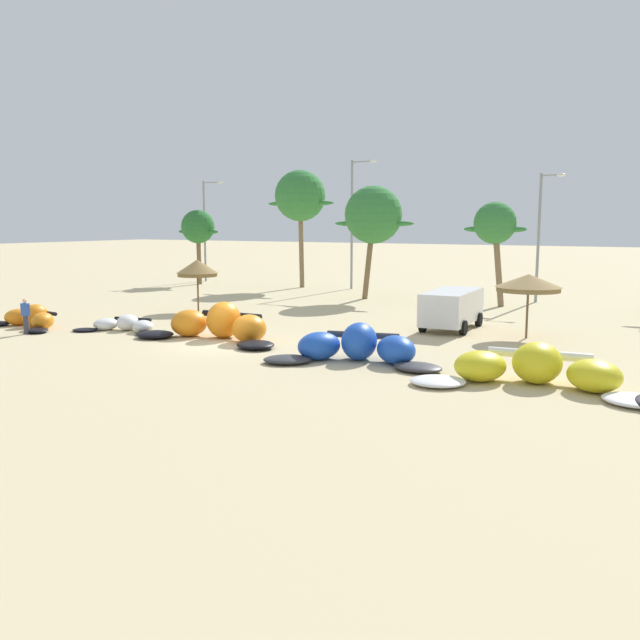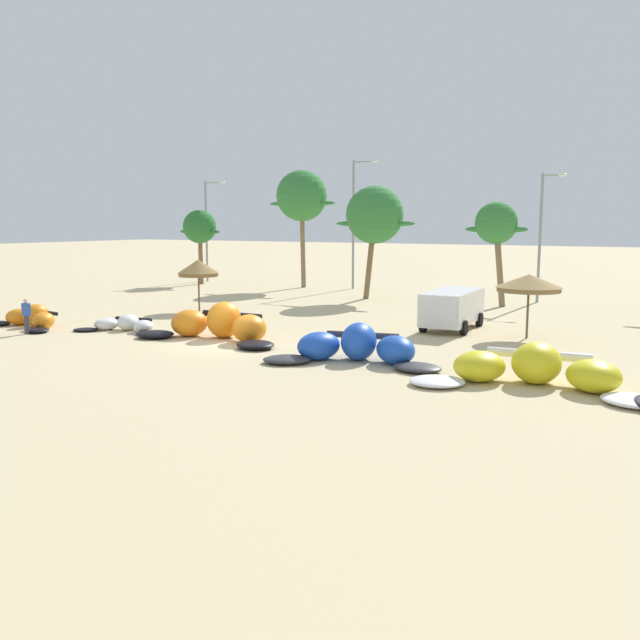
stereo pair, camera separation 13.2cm
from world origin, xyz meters
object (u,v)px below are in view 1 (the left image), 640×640
(lamppost_east_center, at_px, (541,230))
(parked_van, at_px, (453,306))
(kite_center, at_px, (357,347))
(kite_far_left, at_px, (30,319))
(palm_left_of_gap, at_px, (373,216))
(kite_right_of_center, at_px, (536,370))
(palm_leftmost, at_px, (198,228))
(palm_center_left, at_px, (495,225))
(kite_left_of_center, at_px, (219,325))
(lamppost_west_center, at_px, (354,218))
(lamppost_west, at_px, (206,225))
(beach_umbrella_near_van, at_px, (197,268))
(beach_umbrella_middle, at_px, (529,283))
(palm_left, at_px, (300,196))
(person_near_kites, at_px, (26,316))
(kite_left, at_px, (125,325))

(lamppost_east_center, bearing_deg, parked_van, -95.98)
(parked_van, bearing_deg, kite_center, -94.04)
(kite_far_left, xyz_separation_m, palm_left_of_gap, (9.48, 18.99, 5.06))
(kite_right_of_center, height_order, palm_leftmost, palm_leftmost)
(palm_center_left, bearing_deg, palm_leftmost, 173.58)
(kite_left_of_center, height_order, lamppost_west_center, lamppost_west_center)
(palm_leftmost, relative_size, lamppost_west, 0.71)
(lamppost_west, height_order, lamppost_west_center, lamppost_west_center)
(kite_far_left, distance_m, beach_umbrella_near_van, 9.44)
(beach_umbrella_middle, distance_m, palm_left, 26.03)
(kite_center, distance_m, palm_leftmost, 33.33)
(kite_far_left, xyz_separation_m, person_near_kites, (1.60, -1.45, 0.40))
(palm_left_of_gap, height_order, lamppost_west_center, lamppost_west_center)
(kite_far_left, height_order, beach_umbrella_middle, beach_umbrella_middle)
(person_near_kites, bearing_deg, palm_left, 91.15)
(palm_leftmost, xyz_separation_m, palm_left_of_gap, (17.10, -3.06, 0.86))
(lamppost_west_center, relative_size, lamppost_east_center, 1.20)
(kite_center, bearing_deg, kite_left_of_center, 169.63)
(kite_far_left, height_order, parked_van, parked_van)
(beach_umbrella_near_van, xyz_separation_m, palm_left_of_gap, (6.18, 10.38, 3.01))
(palm_left, xyz_separation_m, lamppost_west, (-9.79, 0.72, -2.18))
(kite_far_left, bearing_deg, kite_left_of_center, 9.82)
(palm_left_of_gap, distance_m, palm_center_left, 7.91)
(kite_left_of_center, height_order, palm_leftmost, palm_leftmost)
(kite_left, distance_m, beach_umbrella_near_van, 7.72)
(palm_left, xyz_separation_m, lamppost_east_center, (18.32, -1.21, -2.48))
(palm_center_left, height_order, lamppost_west_center, lamppost_west_center)
(kite_left, height_order, lamppost_east_center, lamppost_east_center)
(kite_far_left, bearing_deg, kite_center, 1.32)
(kite_far_left, distance_m, parked_van, 20.37)
(kite_right_of_center, distance_m, lamppost_west, 41.04)
(palm_left, bearing_deg, kite_center, -55.08)
(kite_right_of_center, xyz_separation_m, parked_van, (-5.79, 9.62, 0.59))
(kite_center, bearing_deg, person_near_kites, -173.33)
(lamppost_east_center, bearing_deg, palm_left_of_gap, -160.27)
(beach_umbrella_near_van, bearing_deg, palm_center_left, 37.06)
(kite_center, bearing_deg, beach_umbrella_near_van, 149.80)
(kite_left_of_center, bearing_deg, palm_leftmost, 131.05)
(kite_left, relative_size, beach_umbrella_middle, 1.66)
(kite_center, bearing_deg, kite_right_of_center, -5.18)
(beach_umbrella_near_van, bearing_deg, lamppost_west, 127.09)
(kite_left, relative_size, lamppost_west, 0.55)
(palm_leftmost, bearing_deg, kite_far_left, -70.93)
(lamppost_west, xyz_separation_m, lamppost_east_center, (28.11, -1.93, -0.30))
(kite_left, bearing_deg, kite_left_of_center, 4.20)
(person_near_kites, bearing_deg, lamppost_west_center, 82.00)
(beach_umbrella_middle, xyz_separation_m, palm_leftmost, (-29.31, 13.52, 2.18))
(parked_van, height_order, lamppost_east_center, lamppost_east_center)
(palm_left, bearing_deg, beach_umbrella_middle, -36.49)
(kite_left, distance_m, kite_right_of_center, 19.03)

